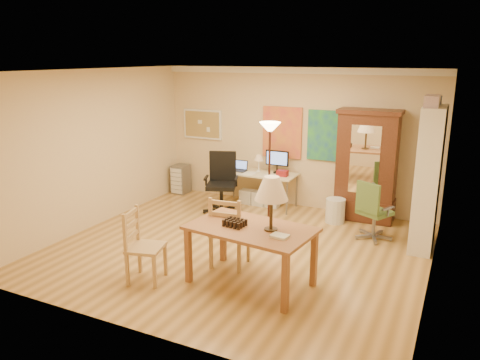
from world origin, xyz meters
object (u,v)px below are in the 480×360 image
at_px(computer_desk, 261,185).
at_px(office_chair_black, 222,197).
at_px(armoire, 366,173).
at_px(office_chair_green, 373,224).
at_px(dining_table, 258,217).
at_px(bookshelf, 428,179).

bearing_deg(computer_desk, office_chair_black, -125.71).
height_order(computer_desk, armoire, armoire).
bearing_deg(office_chair_green, armoire, 109.50).
xyz_separation_m(dining_table, office_chair_black, (-1.80, 2.41, -0.63)).
xyz_separation_m(computer_desk, office_chair_black, (-0.50, -0.70, -0.11)).
relative_size(dining_table, office_chair_green, 1.71).
xyz_separation_m(office_chair_green, bookshelf, (0.76, 0.01, 0.83)).
height_order(office_chair_black, office_chair_green, office_chair_black).
height_order(office_chair_green, bookshelf, bookshelf).
bearing_deg(dining_table, bookshelf, 51.50).
height_order(dining_table, office_chair_black, dining_table).
relative_size(armoire, bookshelf, 0.91).
bearing_deg(armoire, computer_desk, -177.59).
bearing_deg(computer_desk, bookshelf, -15.05).
xyz_separation_m(armoire, bookshelf, (1.09, -0.92, 0.22)).
distance_m(computer_desk, bookshelf, 3.29).
distance_m(dining_table, armoire, 3.27).
relative_size(office_chair_green, armoire, 0.49).
height_order(armoire, bookshelf, bookshelf).
height_order(dining_table, computer_desk, dining_table).
height_order(dining_table, bookshelf, bookshelf).
bearing_deg(armoire, office_chair_green, -70.50).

